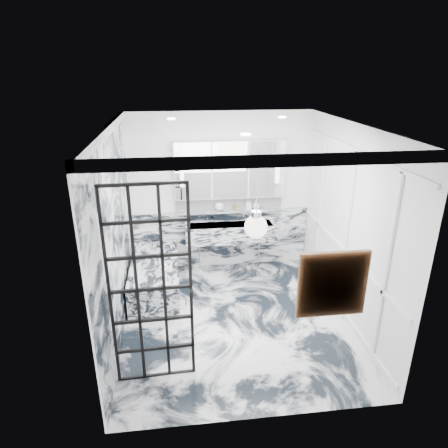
{
  "coord_description": "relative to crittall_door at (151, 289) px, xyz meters",
  "views": [
    {
      "loc": [
        -0.77,
        -4.9,
        3.47
      ],
      "look_at": [
        -0.1,
        0.5,
        1.31
      ],
      "focal_mm": 32.0,
      "sensor_mm": 36.0,
      "label": 1
    }
  ],
  "objects": [
    {
      "name": "wall_left",
      "position": [
        -0.5,
        1.03,
        0.21
      ],
      "size": [
        0.0,
        3.6,
        3.6
      ],
      "primitive_type": "plane",
      "rotation": [
        1.57,
        0.0,
        1.57
      ],
      "color": "white",
      "rests_on": "floor"
    },
    {
      "name": "soap_bottle_c",
      "position": [
        1.72,
        2.74,
        -0.02
      ],
      "size": [
        0.14,
        0.14,
        0.17
      ],
      "primitive_type": "imported",
      "rotation": [
        0.0,
        0.0,
        -0.05
      ],
      "color": "silver",
      "rests_on": "ledge"
    },
    {
      "name": "ledge",
      "position": [
        1.25,
        2.75,
        -0.12
      ],
      "size": [
        1.9,
        0.14,
        0.04
      ],
      "primitive_type": "cube",
      "color": "silver",
      "rests_on": "wall_back"
    },
    {
      "name": "mirror_cabinet",
      "position": [
        1.25,
        2.76,
        0.63
      ],
      "size": [
        1.9,
        0.16,
        1.0
      ],
      "primitive_type": "cube",
      "color": "white",
      "rests_on": "wall_back"
    },
    {
      "name": "sconce_right",
      "position": [
        2.07,
        2.66,
        0.59
      ],
      "size": [
        0.07,
        0.07,
        0.4
      ],
      "primitive_type": "cylinder",
      "color": "white",
      "rests_on": "mirror_cabinet"
    },
    {
      "name": "subway_tile",
      "position": [
        1.25,
        2.81,
        0.01
      ],
      "size": [
        1.9,
        0.03,
        0.23
      ],
      "primitive_type": "cube",
      "color": "white",
      "rests_on": "wall_back"
    },
    {
      "name": "floor",
      "position": [
        1.1,
        1.03,
        -1.19
      ],
      "size": [
        3.6,
        3.6,
        0.0
      ],
      "primitive_type": "plane",
      "color": "silver",
      "rests_on": "ground"
    },
    {
      "name": "sconce_left",
      "position": [
        0.43,
        2.66,
        0.59
      ],
      "size": [
        0.07,
        0.07,
        0.4
      ],
      "primitive_type": "cylinder",
      "color": "white",
      "rests_on": "mirror_cabinet"
    },
    {
      "name": "crittall_door",
      "position": [
        0.0,
        0.0,
        0.0
      ],
      "size": [
        0.88,
        0.08,
        2.39
      ],
      "primitive_type": null,
      "rotation": [
        0.0,
        0.0,
        0.04
      ],
      "color": "black",
      "rests_on": "floor"
    },
    {
      "name": "wall_back",
      "position": [
        1.1,
        2.83,
        0.21
      ],
      "size": [
        3.6,
        0.0,
        3.6
      ],
      "primitive_type": "plane",
      "rotation": [
        1.57,
        0.0,
        0.0
      ],
      "color": "white",
      "rests_on": "floor"
    },
    {
      "name": "amber_bottle",
      "position": [
        1.35,
        2.74,
        -0.05
      ],
      "size": [
        0.04,
        0.04,
        0.1
      ],
      "primitive_type": "cylinder",
      "color": "#8C5919",
      "rests_on": "ledge"
    },
    {
      "name": "pendant_light",
      "position": [
        1.11,
        -0.19,
        0.76
      ],
      "size": [
        0.23,
        0.23,
        0.23
      ],
      "primitive_type": "sphere",
      "color": "white",
      "rests_on": "ceiling"
    },
    {
      "name": "marble_clad_left",
      "position": [
        -0.48,
        1.03,
        0.15
      ],
      "size": [
        0.02,
        3.56,
        2.68
      ],
      "primitive_type": "cube",
      "color": "silver",
      "rests_on": "floor"
    },
    {
      "name": "wall_front",
      "position": [
        1.1,
        -0.77,
        0.21
      ],
      "size": [
        3.6,
        0.0,
        3.6
      ],
      "primitive_type": "plane",
      "rotation": [
        -1.57,
        0.0,
        0.0
      ],
      "color": "white",
      "rests_on": "floor"
    },
    {
      "name": "wall_right",
      "position": [
        2.7,
        1.03,
        0.21
      ],
      "size": [
        0.0,
        3.6,
        3.6
      ],
      "primitive_type": "plane",
      "rotation": [
        1.57,
        0.0,
        -1.57
      ],
      "color": "white",
      "rests_on": "floor"
    },
    {
      "name": "bathtub",
      "position": [
        -0.07,
        1.93,
        -0.92
      ],
      "size": [
        0.75,
        1.65,
        0.55
      ],
      "primitive_type": "cube",
      "color": "silver",
      "rests_on": "floor"
    },
    {
      "name": "ceiling",
      "position": [
        1.1,
        1.03,
        1.61
      ],
      "size": [
        3.6,
        3.6,
        0.0
      ],
      "primitive_type": "plane",
      "rotation": [
        3.14,
        0.0,
        0.0
      ],
      "color": "white",
      "rests_on": "wall_back"
    },
    {
      "name": "face_pot",
      "position": [
        1.06,
        2.74,
        -0.03
      ],
      "size": [
        0.16,
        0.16,
        0.16
      ],
      "primitive_type": "sphere",
      "color": "white",
      "rests_on": "ledge"
    },
    {
      "name": "panel_molding",
      "position": [
        2.68,
        1.03,
        0.11
      ],
      "size": [
        0.03,
        3.4,
        2.3
      ],
      "primitive_type": "cube",
      "color": "white",
      "rests_on": "floor"
    },
    {
      "name": "soap_bottle_a",
      "position": [
        1.57,
        2.74,
        -0.01
      ],
      "size": [
        0.07,
        0.07,
        0.19
      ],
      "primitive_type": "imported",
      "rotation": [
        0.0,
        0.0,
        -0.01
      ],
      "color": "#8C5919",
      "rests_on": "ledge"
    },
    {
      "name": "artwork",
      "position": [
        1.75,
        -0.73,
        0.36
      ],
      "size": [
        0.58,
        0.06,
        0.58
      ],
      "primitive_type": "cube",
      "color": "#C55E14",
      "rests_on": "wall_front"
    },
    {
      "name": "marble_clad_back",
      "position": [
        1.1,
        2.81,
        -0.67
      ],
      "size": [
        3.18,
        0.05,
        1.05
      ],
      "primitive_type": "cube",
      "color": "silver",
      "rests_on": "floor"
    },
    {
      "name": "flower_vase",
      "position": [
        0.1,
        1.34,
        -0.58
      ],
      "size": [
        0.08,
        0.08,
        0.12
      ],
      "primitive_type": "cylinder",
      "color": "silver",
      "rests_on": "bathtub"
    },
    {
      "name": "soap_bottle_b",
      "position": [
        1.61,
        2.74,
        -0.01
      ],
      "size": [
        0.1,
        0.1,
        0.18
      ],
      "primitive_type": "imported",
      "rotation": [
        0.0,
        0.0,
        -0.31
      ],
      "color": "#4C4C51",
      "rests_on": "ledge"
    },
    {
      "name": "trough_sink",
      "position": [
        1.25,
        2.59,
        -0.46
      ],
      "size": [
        1.6,
        0.45,
        0.3
      ],
      "primitive_type": "cube",
      "color": "silver",
      "rests_on": "wall_back"
    }
  ]
}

